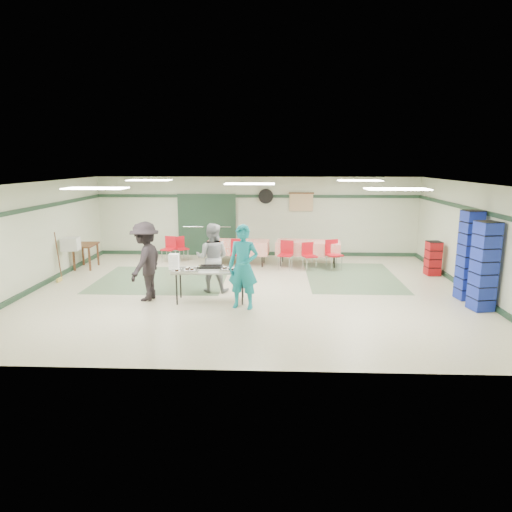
{
  "coord_description": "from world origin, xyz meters",
  "views": [
    {
      "loc": [
        0.61,
        -11.11,
        3.21
      ],
      "look_at": [
        0.16,
        -0.3,
        0.96
      ],
      "focal_mm": 32.0,
      "sensor_mm": 36.0,
      "label": 1
    }
  ],
  "objects_px": {
    "chair_loose_a": "(180,246)",
    "crate_stack_blue_a": "(469,256)",
    "chair_b": "(286,252)",
    "chair_loose_b": "(170,246)",
    "chair_a": "(309,253)",
    "office_printer": "(71,244)",
    "volunteer_teal": "(243,267)",
    "dining_table_a": "(308,247)",
    "crate_stack_red": "(433,258)",
    "printer_table": "(86,247)",
    "chair_d": "(238,251)",
    "serving_table": "(210,271)",
    "broom": "(58,256)",
    "crate_stack_blue_b": "(484,266)",
    "volunteer_grey": "(212,258)",
    "dining_table_b": "(238,247)",
    "volunteer_dark": "(146,261)",
    "chair_c": "(333,251)"
  },
  "relations": [
    {
      "from": "chair_loose_a",
      "to": "crate_stack_blue_a",
      "type": "height_order",
      "value": "crate_stack_blue_a"
    },
    {
      "from": "chair_b",
      "to": "chair_loose_b",
      "type": "xyz_separation_m",
      "value": [
        -3.76,
        0.85,
        -0.02
      ]
    },
    {
      "from": "chair_a",
      "to": "office_printer",
      "type": "relative_size",
      "value": 1.78
    },
    {
      "from": "volunteer_teal",
      "to": "dining_table_a",
      "type": "bearing_deg",
      "value": 80.96
    },
    {
      "from": "dining_table_a",
      "to": "crate_stack_red",
      "type": "relative_size",
      "value": 2.08
    },
    {
      "from": "chair_b",
      "to": "printer_table",
      "type": "height_order",
      "value": "chair_b"
    },
    {
      "from": "crate_stack_blue_a",
      "to": "printer_table",
      "type": "distance_m",
      "value": 10.68
    },
    {
      "from": "chair_d",
      "to": "serving_table",
      "type": "bearing_deg",
      "value": -97.17
    },
    {
      "from": "dining_table_a",
      "to": "broom",
      "type": "xyz_separation_m",
      "value": [
        -6.89,
        -2.29,
        0.13
      ]
    },
    {
      "from": "crate_stack_blue_b",
      "to": "chair_loose_b",
      "type": "bearing_deg",
      "value": 150.04
    },
    {
      "from": "printer_table",
      "to": "volunteer_grey",
      "type": "bearing_deg",
      "value": -32.07
    },
    {
      "from": "volunteer_grey",
      "to": "chair_a",
      "type": "bearing_deg",
      "value": -131.02
    },
    {
      "from": "serving_table",
      "to": "dining_table_b",
      "type": "bearing_deg",
      "value": 82.46
    },
    {
      "from": "chair_b",
      "to": "office_printer",
      "type": "xyz_separation_m",
      "value": [
        -6.11,
        -1.1,
        0.39
      ]
    },
    {
      "from": "chair_b",
      "to": "crate_stack_blue_b",
      "type": "bearing_deg",
      "value": -26.69
    },
    {
      "from": "volunteer_dark",
      "to": "crate_stack_blue_a",
      "type": "xyz_separation_m",
      "value": [
        7.54,
        0.35,
        0.13
      ]
    },
    {
      "from": "chair_c",
      "to": "chair_loose_a",
      "type": "distance_m",
      "value": 4.95
    },
    {
      "from": "chair_b",
      "to": "printer_table",
      "type": "distance_m",
      "value": 6.12
    },
    {
      "from": "chair_a",
      "to": "chair_c",
      "type": "height_order",
      "value": "chair_c"
    },
    {
      "from": "chair_d",
      "to": "printer_table",
      "type": "xyz_separation_m",
      "value": [
        -4.64,
        -0.13,
        0.09
      ]
    },
    {
      "from": "chair_d",
      "to": "chair_loose_b",
      "type": "height_order",
      "value": "chair_d"
    },
    {
      "from": "volunteer_dark",
      "to": "volunteer_grey",
      "type": "bearing_deg",
      "value": 127.5
    },
    {
      "from": "volunteer_grey",
      "to": "chair_d",
      "type": "xyz_separation_m",
      "value": [
        0.42,
        2.52,
        -0.31
      ]
    },
    {
      "from": "serving_table",
      "to": "printer_table",
      "type": "xyz_separation_m",
      "value": [
        -4.28,
        3.21,
        -0.07
      ]
    },
    {
      "from": "crate_stack_red",
      "to": "broom",
      "type": "relative_size",
      "value": 0.73
    },
    {
      "from": "serving_table",
      "to": "chair_a",
      "type": "relative_size",
      "value": 2.15
    },
    {
      "from": "chair_d",
      "to": "crate_stack_red",
      "type": "height_order",
      "value": "crate_stack_red"
    },
    {
      "from": "chair_loose_a",
      "to": "office_printer",
      "type": "bearing_deg",
      "value": 179.73
    },
    {
      "from": "chair_c",
      "to": "crate_stack_red",
      "type": "height_order",
      "value": "crate_stack_red"
    },
    {
      "from": "volunteer_teal",
      "to": "office_printer",
      "type": "height_order",
      "value": "volunteer_teal"
    },
    {
      "from": "volunteer_teal",
      "to": "chair_a",
      "type": "bearing_deg",
      "value": 78.27
    },
    {
      "from": "chair_loose_b",
      "to": "crate_stack_blue_a",
      "type": "xyz_separation_m",
      "value": [
        7.94,
        -3.77,
        0.55
      ]
    },
    {
      "from": "volunteer_grey",
      "to": "chair_loose_a",
      "type": "distance_m",
      "value": 3.88
    },
    {
      "from": "volunteer_dark",
      "to": "dining_table_a",
      "type": "bearing_deg",
      "value": 143.32
    },
    {
      "from": "volunteer_grey",
      "to": "dining_table_b",
      "type": "distance_m",
      "value": 3.12
    },
    {
      "from": "chair_c",
      "to": "chair_d",
      "type": "height_order",
      "value": "same"
    },
    {
      "from": "volunteer_grey",
      "to": "dining_table_b",
      "type": "xyz_separation_m",
      "value": [
        0.4,
        3.08,
        -0.29
      ]
    },
    {
      "from": "dining_table_a",
      "to": "dining_table_b",
      "type": "relative_size",
      "value": 1.05
    },
    {
      "from": "volunteer_teal",
      "to": "volunteer_dark",
      "type": "distance_m",
      "value": 2.38
    },
    {
      "from": "dining_table_a",
      "to": "chair_loose_a",
      "type": "bearing_deg",
      "value": 179.38
    },
    {
      "from": "serving_table",
      "to": "printer_table",
      "type": "distance_m",
      "value": 5.35
    },
    {
      "from": "volunteer_dark",
      "to": "crate_stack_blue_b",
      "type": "relative_size",
      "value": 0.94
    },
    {
      "from": "printer_table",
      "to": "office_printer",
      "type": "relative_size",
      "value": 2.02
    },
    {
      "from": "chair_d",
      "to": "broom",
      "type": "distance_m",
      "value": 5.03
    },
    {
      "from": "chair_loose_a",
      "to": "chair_loose_b",
      "type": "height_order",
      "value": "chair_loose_b"
    },
    {
      "from": "dining_table_b",
      "to": "chair_d",
      "type": "distance_m",
      "value": 0.56
    },
    {
      "from": "volunteer_grey",
      "to": "broom",
      "type": "distance_m",
      "value": 4.37
    },
    {
      "from": "volunteer_dark",
      "to": "crate_stack_blue_b",
      "type": "distance_m",
      "value": 7.56
    },
    {
      "from": "dining_table_b",
      "to": "chair_d",
      "type": "height_order",
      "value": "chair_d"
    },
    {
      "from": "chair_loose_a",
      "to": "chair_b",
      "type": "bearing_deg",
      "value": -55.47
    }
  ]
}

